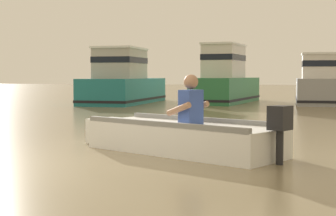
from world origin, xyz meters
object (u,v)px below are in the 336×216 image
Objects in this scene: moored_boat_teal at (123,83)px; moored_boat_grey at (320,85)px; rowboat_with_person at (180,136)px; moored_boat_green at (226,81)px.

moored_boat_teal reaches higher than moored_boat_grey.
moored_boat_teal is 8.21m from moored_boat_grey.
moored_boat_teal reaches higher than rowboat_with_person.
moored_boat_grey is (2.94, 14.77, 0.53)m from rowboat_with_person.
moored_boat_grey is at bearing 9.86° from moored_boat_teal.
moored_boat_grey is at bearing 1.08° from moored_boat_green.
moored_boat_green reaches higher than moored_boat_grey.
moored_boat_green reaches higher than moored_boat_teal.
moored_boat_teal is at bearing -162.30° from moored_boat_green.
moored_boat_green is at bearing 93.78° from rowboat_with_person.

